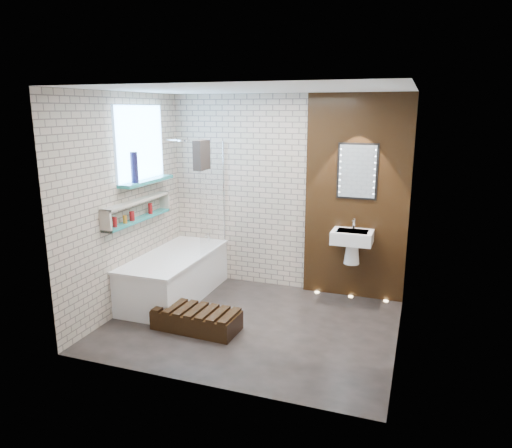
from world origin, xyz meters
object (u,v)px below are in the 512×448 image
at_px(washbasin, 352,242).
at_px(led_mirror, 357,171).
at_px(walnut_step, 197,320).
at_px(bathtub, 175,275).
at_px(bath_screen, 212,197).

height_order(washbasin, led_mirror, led_mirror).
distance_m(led_mirror, walnut_step, 2.65).
relative_size(bathtub, led_mirror, 2.49).
bearing_deg(walnut_step, led_mirror, 46.05).
xyz_separation_m(bath_screen, walnut_step, (0.33, -1.20, -1.17)).
bearing_deg(washbasin, walnut_step, -137.04).
xyz_separation_m(bathtub, bath_screen, (0.35, 0.44, 0.99)).
height_order(bath_screen, washbasin, bath_screen).
bearing_deg(bath_screen, bathtub, -128.90).
height_order(bathtub, walnut_step, bathtub).
bearing_deg(bath_screen, walnut_step, -74.74).
height_order(bathtub, led_mirror, led_mirror).
bearing_deg(bath_screen, led_mirror, 10.66).
distance_m(bath_screen, washbasin, 1.89).
height_order(bath_screen, led_mirror, led_mirror).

